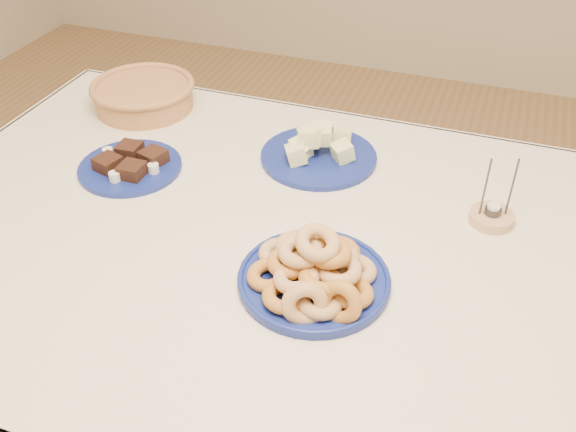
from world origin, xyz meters
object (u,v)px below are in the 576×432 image
object	(u,v)px
melon_plate	(317,150)
wicker_basket	(144,94)
dining_table	(296,282)
brownie_plate	(130,165)
candle_holder	(492,216)
donut_platter	(315,272)

from	to	relation	value
melon_plate	wicker_basket	world-z (taller)	melon_plate
dining_table	melon_plate	world-z (taller)	melon_plate
brownie_plate	candle_holder	size ratio (longest dim) A/B	1.61
donut_platter	candle_holder	world-z (taller)	candle_holder
brownie_plate	wicker_basket	bearing A→B (deg)	113.72
donut_platter	wicker_basket	distance (m)	0.81
candle_holder	wicker_basket	bearing A→B (deg)	167.60
dining_table	donut_platter	world-z (taller)	donut_platter
brownie_plate	wicker_basket	distance (m)	0.31
dining_table	brownie_plate	distance (m)	0.47
donut_platter	wicker_basket	xyz separation A→B (m)	(-0.64, 0.51, 0.01)
donut_platter	melon_plate	xyz separation A→B (m)	(-0.13, 0.41, -0.01)
melon_plate	wicker_basket	xyz separation A→B (m)	(-0.51, 0.09, 0.01)
dining_table	candle_holder	xyz separation A→B (m)	(0.35, 0.20, 0.12)
brownie_plate	candle_holder	distance (m)	0.80
dining_table	brownie_plate	bearing A→B (deg)	165.04
melon_plate	dining_table	bearing A→B (deg)	-79.54
dining_table	melon_plate	bearing A→B (deg)	100.46
melon_plate	donut_platter	bearing A→B (deg)	-72.85
dining_table	brownie_plate	world-z (taller)	brownie_plate
dining_table	wicker_basket	distance (m)	0.71
candle_holder	melon_plate	bearing A→B (deg)	165.08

